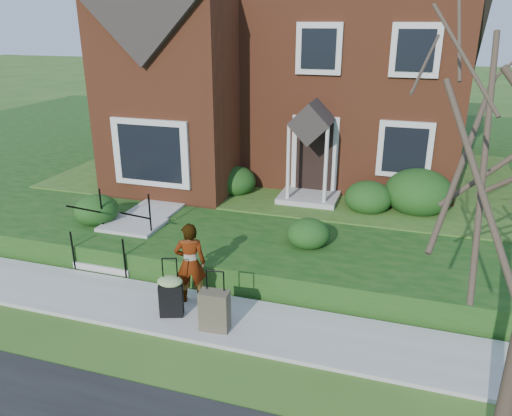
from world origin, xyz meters
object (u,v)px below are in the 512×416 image
at_px(suitcase_black, 171,294).
at_px(woman, 190,263).
at_px(suitcase_olive, 215,311).
at_px(front_steps, 123,239).

bearing_deg(suitcase_black, woman, 56.21).
xyz_separation_m(woman, suitcase_olive, (0.80, -0.76, -0.45)).
relative_size(woman, suitcase_olive, 1.45).
height_order(front_steps, woman, woman).
bearing_deg(suitcase_olive, front_steps, 141.17).
height_order(woman, suitcase_black, woman).
bearing_deg(woman, suitcase_olive, 115.72).
distance_m(suitcase_black, suitcase_olive, 0.97).
relative_size(suitcase_black, suitcase_olive, 1.02).
xyz_separation_m(front_steps, woman, (2.42, -1.45, 0.43)).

